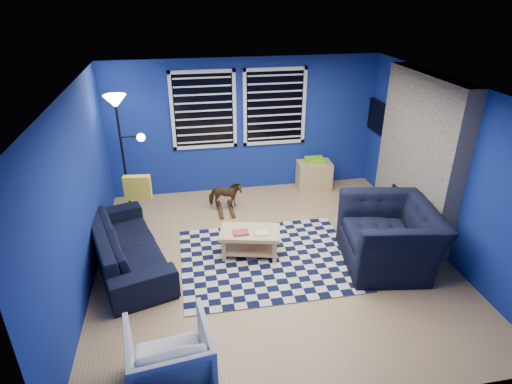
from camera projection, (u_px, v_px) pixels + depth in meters
floor at (273, 259)px, 6.27m from camera, size 5.00×5.00×0.00m
ceiling at (276, 88)px, 5.17m from camera, size 5.00×5.00×0.00m
wall_back at (245, 126)px, 7.92m from camera, size 5.00×0.00×5.00m
wall_left at (78, 197)px, 5.31m from camera, size 0.00×5.00×5.00m
wall_right at (445, 169)px, 6.12m from camera, size 0.00×5.00×5.00m
fireplace at (417, 160)px, 6.56m from camera, size 0.65×2.00×2.50m
window_left at (204, 110)px, 7.62m from camera, size 1.17×0.06×1.42m
window_right at (275, 107)px, 7.83m from camera, size 1.17×0.06×1.42m
tv at (381, 119)px, 7.81m from camera, size 0.07×1.00×0.58m
rug at (268, 259)px, 6.26m from camera, size 2.51×2.01×0.02m
sofa at (127, 245)px, 6.03m from camera, size 2.31×1.43×0.63m
armchair_big at (389, 236)px, 6.01m from camera, size 1.52×1.38×0.89m
armchair_bent at (170, 358)px, 4.15m from camera, size 0.88×0.90×0.74m
rocking_horse at (225, 195)px, 7.45m from camera, size 0.33×0.60×0.49m
coffee_table at (250, 238)px, 6.24m from camera, size 0.95×0.68×0.43m
cabinet at (314, 175)px, 8.34m from camera, size 0.67×0.47×0.63m
floor_lamp at (119, 119)px, 6.77m from camera, size 0.57×0.35×2.09m
throw_pillow at (138, 188)px, 6.55m from camera, size 0.41×0.16×0.38m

